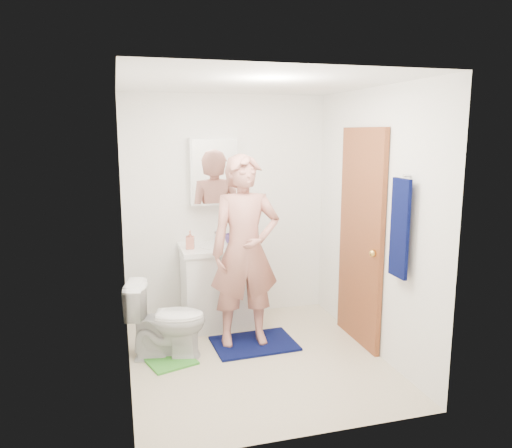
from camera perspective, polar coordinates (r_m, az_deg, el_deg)
The scene contains 22 objects.
floor at distance 4.64m, azimuth 0.05°, elevation -15.30°, with size 2.20×2.40×0.02m, color beige.
ceiling at distance 4.20m, azimuth 0.06°, elevation 15.98°, with size 2.20×2.40×0.02m, color white.
wall_back at distance 5.41m, azimuth -3.40°, elevation 1.89°, with size 2.20×0.02×2.40m, color white.
wall_front at distance 3.14m, azimuth 6.03°, elevation -4.52°, with size 2.20×0.02×2.40m, color white.
wall_left at distance 4.10m, azimuth -15.05°, elevation -1.24°, with size 0.02×2.40×2.40m, color white.
wall_right at distance 4.67m, azimuth 13.28°, elevation 0.24°, with size 0.02×2.40×2.40m, color white.
vanity_cabinet at distance 5.29m, azimuth -4.22°, elevation -7.26°, with size 0.75×0.55×0.80m, color white.
countertop at distance 5.17m, azimuth -4.29°, elevation -2.77°, with size 0.79×0.59×0.05m, color white.
sink_basin at distance 5.17m, azimuth -4.29°, elevation -2.61°, with size 0.40×0.40×0.03m, color white.
faucet at distance 5.33m, azimuth -4.68°, elevation -1.45°, with size 0.03×0.03×0.12m, color silver.
medicine_cabinet at distance 5.27m, azimuth -4.89°, elevation 6.01°, with size 0.50×0.12×0.70m, color white.
mirror_panel at distance 5.21m, azimuth -4.76°, elevation 5.96°, with size 0.46×0.01×0.66m, color white.
door at distance 4.82m, azimuth 11.86°, elevation -1.52°, with size 0.05×0.80×2.05m, color #9B502A.
door_knob at distance 4.54m, azimuth 13.23°, elevation -3.28°, with size 0.07×0.07×0.07m, color gold.
towel at distance 4.14m, azimuth 16.11°, elevation -0.49°, with size 0.03×0.24×0.80m, color #060C3E.
towel_hook at distance 4.11m, azimuth 16.89°, elevation 5.31°, with size 0.02×0.02×0.06m, color silver.
toilet at distance 4.62m, azimuth -10.18°, elevation -10.69°, with size 0.39×0.69×0.70m, color white.
bath_mat at distance 4.91m, azimuth -0.21°, elevation -13.50°, with size 0.77×0.55×0.02m, color #060C3E.
green_rug at distance 4.63m, azimuth -9.64°, elevation -15.26°, with size 0.39×0.33×0.02m, color green.
soap_dispenser at distance 5.05m, azimuth -7.54°, elevation -1.79°, with size 0.08×0.08×0.18m, color #CB735F.
toothbrush_cup at distance 5.24m, azimuth -2.85°, elevation -1.69°, with size 0.13×0.13×0.11m, color #573F8B.
man at distance 4.64m, azimuth -1.25°, elevation -3.11°, with size 0.65×0.43×1.79m, color #B87567.
Camera 1 is at (-1.13, -4.02, 2.01)m, focal length 35.00 mm.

